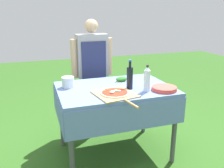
# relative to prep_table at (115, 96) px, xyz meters

# --- Properties ---
(ground_plane) EXTENTS (12.00, 12.00, 0.00)m
(ground_plane) POSITION_rel_prep_table_xyz_m (0.00, 0.00, -0.71)
(ground_plane) COLOR #2D5B1E
(prep_table) EXTENTS (1.24, 0.87, 0.82)m
(prep_table) POSITION_rel_prep_table_xyz_m (0.00, 0.00, 0.00)
(prep_table) COLOR #607AB7
(prep_table) RESTS_ON ground
(person_cook) EXTENTS (0.57, 0.20, 1.52)m
(person_cook) POSITION_rel_prep_table_xyz_m (-0.06, 0.74, 0.18)
(person_cook) COLOR #333D56
(person_cook) RESTS_ON ground
(pizza_on_peel) EXTENTS (0.44, 0.63, 0.05)m
(pizza_on_peel) POSITION_rel_prep_table_xyz_m (-0.07, -0.24, 0.12)
(pizza_on_peel) COLOR tan
(pizza_on_peel) RESTS_ON prep_table
(oil_bottle) EXTENTS (0.07, 0.07, 0.31)m
(oil_bottle) POSITION_rel_prep_table_xyz_m (0.13, -0.10, 0.23)
(oil_bottle) COLOR black
(oil_bottle) RESTS_ON prep_table
(water_bottle) EXTENTS (0.07, 0.07, 0.28)m
(water_bottle) POSITION_rel_prep_table_xyz_m (0.27, -0.23, 0.24)
(water_bottle) COLOR silver
(water_bottle) RESTS_ON prep_table
(herb_container) EXTENTS (0.20, 0.16, 0.05)m
(herb_container) POSITION_rel_prep_table_xyz_m (0.15, 0.19, 0.13)
(herb_container) COLOR silver
(herb_container) RESTS_ON prep_table
(mixing_tub) EXTENTS (0.13, 0.13, 0.11)m
(mixing_tub) POSITION_rel_prep_table_xyz_m (-0.48, 0.17, 0.16)
(mixing_tub) COLOR silver
(mixing_tub) RESTS_ON prep_table
(plate_stack) EXTENTS (0.26, 0.26, 0.04)m
(plate_stack) POSITION_rel_prep_table_xyz_m (0.46, -0.26, 0.13)
(plate_stack) COLOR #DB4C42
(plate_stack) RESTS_ON prep_table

